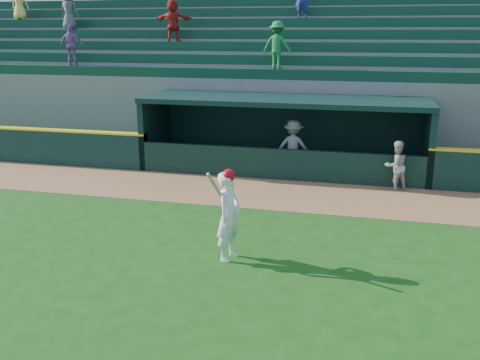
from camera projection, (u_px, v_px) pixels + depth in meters
The scene contains 7 objects.
ground at pixel (221, 261), 11.03m from camera, with size 120.00×120.00×0.00m, color #184711.
warning_track at pixel (267, 193), 15.61m from camera, with size 40.00×3.00×0.01m, color #93613B.
dugout_player_front at pixel (396, 166), 15.75m from camera, with size 0.72×0.56×1.49m, color #AAAAA5.
dugout_player_inside at pixel (293, 146), 17.70m from camera, with size 1.14×0.66×1.77m, color #AAAAA5.
dugout at pixel (286, 129), 18.15m from camera, with size 9.40×2.80×2.46m.
stands at pixel (303, 85), 22.13m from camera, with size 34.50×6.33×7.58m.
batter_at_plate at pixel (229, 215), 10.89m from camera, with size 0.63×0.82×1.94m.
Camera 1 is at (2.84, -9.78, 4.58)m, focal length 40.00 mm.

